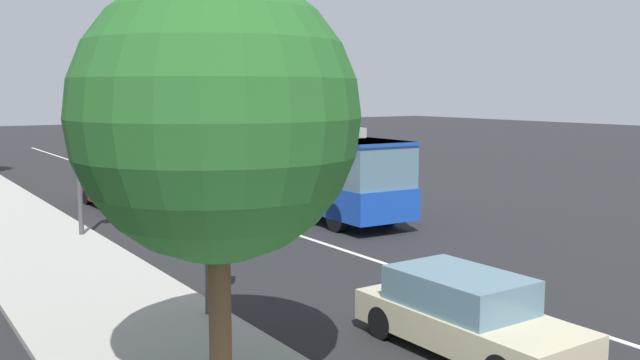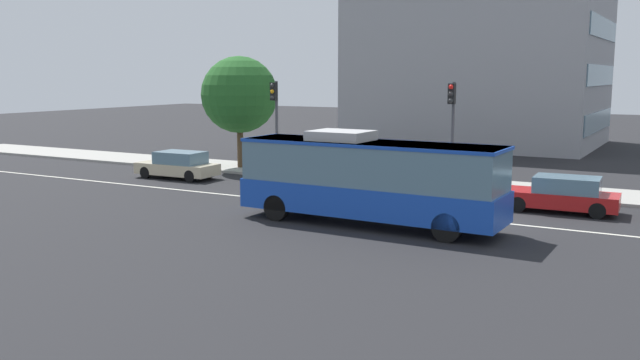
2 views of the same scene
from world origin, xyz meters
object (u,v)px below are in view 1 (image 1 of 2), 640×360
(transit_bus, at_px, (313,168))
(sedan_beige, at_px, (465,314))
(traffic_light_mid_block, at_px, (82,130))
(traffic_light_near_corner, at_px, (212,151))
(sedan_beige_ahead, at_px, (148,159))
(street_tree_kerbside_centre, at_px, (216,118))
(sedan_red, at_px, (117,190))

(transit_bus, relative_size, sedan_beige, 2.22)
(sedan_beige, distance_m, traffic_light_mid_block, 14.74)
(transit_bus, xyz_separation_m, traffic_light_mid_block, (0.35, 8.66, 1.75))
(traffic_light_near_corner, xyz_separation_m, traffic_light_mid_block, (9.85, 0.09, 0.00))
(sedan_beige_ahead, xyz_separation_m, traffic_light_mid_block, (-17.75, 8.36, 2.84))
(street_tree_kerbside_centre, bearing_deg, sedan_beige, -101.15)
(sedan_beige_ahead, xyz_separation_m, traffic_light_near_corner, (-27.60, 8.26, 2.84))
(sedan_beige, xyz_separation_m, street_tree_kerbside_centre, (0.89, 4.51, 3.66))
(sedan_beige, bearing_deg, traffic_light_near_corner, -145.81)
(transit_bus, xyz_separation_m, sedan_beige_ahead, (18.09, 0.31, -1.09))
(sedan_beige_ahead, bearing_deg, sedan_beige, 171.41)
(sedan_beige, distance_m, sedan_beige_ahead, 32.29)
(sedan_beige_ahead, distance_m, street_tree_kerbside_centre, 32.68)
(street_tree_kerbside_centre, bearing_deg, traffic_light_near_corner, -23.36)
(traffic_light_near_corner, xyz_separation_m, street_tree_kerbside_centre, (-3.38, 1.46, 0.82))
(sedan_beige, xyz_separation_m, traffic_light_near_corner, (4.27, 3.05, 2.84))
(sedan_beige_ahead, bearing_deg, traffic_light_mid_block, 155.49)
(traffic_light_near_corner, bearing_deg, sedan_beige_ahead, 72.37)
(transit_bus, bearing_deg, street_tree_kerbside_centre, 143.55)
(traffic_light_mid_block, distance_m, street_tree_kerbside_centre, 13.33)
(sedan_red, height_order, street_tree_kerbside_centre, street_tree_kerbside_centre)
(sedan_red, xyz_separation_m, traffic_light_near_corner, (-15.42, 2.65, 2.84))
(transit_bus, distance_m, street_tree_kerbside_centre, 16.53)
(transit_bus, relative_size, sedan_red, 2.21)
(sedan_beige_ahead, bearing_deg, transit_bus, -178.32)
(sedan_red, distance_m, street_tree_kerbside_centre, 19.59)
(traffic_light_near_corner, distance_m, traffic_light_mid_block, 9.85)
(traffic_light_mid_block, bearing_deg, street_tree_kerbside_centre, -95.59)
(street_tree_kerbside_centre, bearing_deg, sedan_red, -12.33)
(sedan_red, relative_size, traffic_light_near_corner, 0.88)
(traffic_light_near_corner, relative_size, traffic_light_mid_block, 1.00)
(transit_bus, height_order, sedan_beige, transit_bus)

